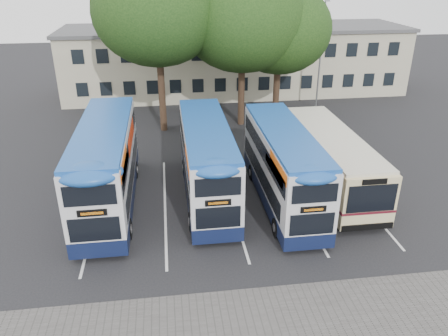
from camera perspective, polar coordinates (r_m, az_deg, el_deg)
ground at (r=20.33m, az=13.71°, el=-10.42°), size 120.00×120.00×0.00m
bay_lines at (r=23.52m, az=0.86°, el=-4.33°), size 14.12×11.00×0.01m
depot_building at (r=43.59m, az=1.50°, el=14.03°), size 32.40×8.40×6.20m
lamp_post at (r=38.03m, az=12.56°, el=14.77°), size 0.25×1.05×9.06m
tree_left at (r=32.03m, az=-8.77°, el=19.65°), size 8.91×8.91×12.45m
tree_mid at (r=33.15m, az=2.45°, el=19.08°), size 9.23×9.23×12.01m
tree_right at (r=34.44m, az=7.25°, el=17.52°), size 7.77×7.77×10.42m
bus_dd_left at (r=23.04m, az=-15.10°, el=0.74°), size 2.53×10.43×4.35m
bus_dd_mid at (r=23.04m, az=-2.28°, el=1.27°), size 2.38×9.84×4.10m
bus_dd_right at (r=22.73m, az=7.73°, el=0.60°), size 2.35×9.69×4.04m
bus_single at (r=25.24m, az=13.66°, el=1.55°), size 2.67×10.49×3.13m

